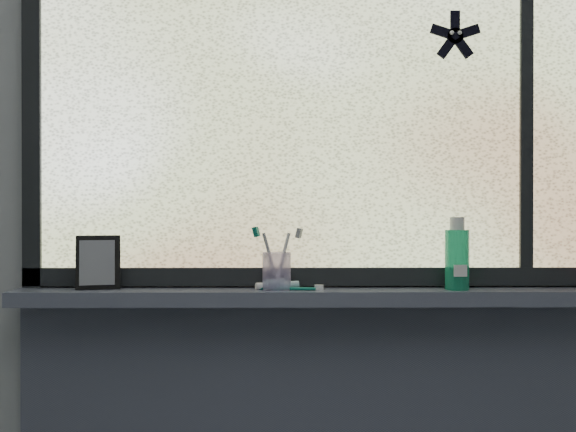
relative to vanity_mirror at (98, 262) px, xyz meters
The scene contains 12 objects.
wall_back 0.61m from the vanity_mirror, ahead, with size 3.00×0.01×2.50m, color #9EA3A8.
windowsill 0.59m from the vanity_mirror, ahead, with size 1.62×0.14×0.04m, color #4A4F63.
window_pane 0.73m from the vanity_mirror, ahead, with size 1.50×0.01×1.00m, color silver.
frame_bottom 0.59m from the vanity_mirror, ahead, with size 1.60×0.03×0.05m, color black.
frame_left 0.48m from the vanity_mirror, 167.92° to the left, with size 0.05×0.03×1.10m, color black.
frame_mullion 1.26m from the vanity_mirror, ahead, with size 0.04×0.03×1.00m, color black.
starfish_sticker 1.17m from the vanity_mirror, ahead, with size 0.15×0.02×0.15m, color black, non-canonical shape.
vanity_mirror is the anchor object (origin of this frame).
toothpaste_tube 0.50m from the vanity_mirror, ahead, with size 0.17×0.03×0.03m, color silver, non-canonical shape.
toothbrush_cup 0.49m from the vanity_mirror, ahead, with size 0.08×0.08×0.10m, color #BEACE4.
toothbrush_lying 0.52m from the vanity_mirror, ahead, with size 0.20×0.02×0.01m, color #0B6555, non-canonical shape.
mouthwash_bottle 0.97m from the vanity_mirror, ahead, with size 0.06×0.06×0.16m, color #21AC7B.
Camera 1 is at (-0.08, -0.51, 1.23)m, focal length 40.00 mm.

